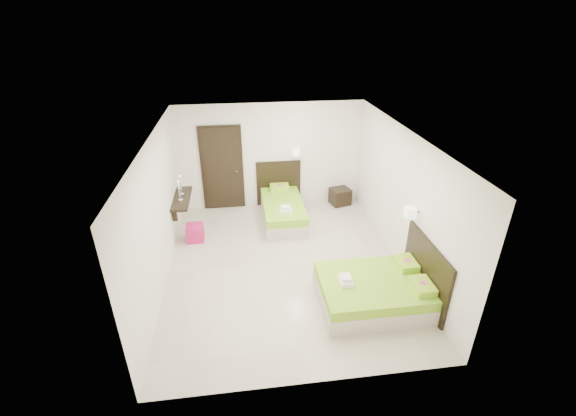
{
  "coord_description": "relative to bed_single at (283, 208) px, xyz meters",
  "views": [
    {
      "loc": [
        -0.77,
        -6.22,
        4.47
      ],
      "look_at": [
        0.1,
        0.3,
        1.1
      ],
      "focal_mm": 24.0,
      "sensor_mm": 36.0,
      "label": 1
    }
  ],
  "objects": [
    {
      "name": "door",
      "position": [
        -1.38,
        0.8,
        0.77
      ],
      "size": [
        1.02,
        0.15,
        2.14
      ],
      "color": "black",
      "rests_on": "ground"
    },
    {
      "name": "console_shelf",
      "position": [
        -2.27,
        -0.3,
        0.54
      ],
      "size": [
        0.35,
        1.2,
        0.78
      ],
      "color": "black",
      "rests_on": "ground"
    },
    {
      "name": "ottoman",
      "position": [
        -2.0,
        -0.72,
        -0.1
      ],
      "size": [
        0.37,
        0.37,
        0.36
      ],
      "primitive_type": "cube",
      "rotation": [
        0.0,
        0.0,
        0.02
      ],
      "color": "#A6164F",
      "rests_on": "ground"
    },
    {
      "name": "nightstand",
      "position": [
        1.57,
        0.6,
        -0.07
      ],
      "size": [
        0.56,
        0.52,
        0.42
      ],
      "primitive_type": "cube",
      "rotation": [
        0.0,
        0.0,
        0.25
      ],
      "color": "black",
      "rests_on": "ground"
    },
    {
      "name": "bed_single",
      "position": [
        0.0,
        0.0,
        0.0
      ],
      "size": [
        1.12,
        1.86,
        1.53
      ],
      "color": "#BEB3A2",
      "rests_on": "ground"
    },
    {
      "name": "bed_double",
      "position": [
        1.24,
        -3.2,
        -0.01
      ],
      "size": [
        1.81,
        1.54,
        1.5
      ],
      "color": "#BEB3A2",
      "rests_on": "ground"
    },
    {
      "name": "floor",
      "position": [
        -0.18,
        -1.9,
        -0.28
      ],
      "size": [
        5.5,
        5.5,
        0.0
      ],
      "primitive_type": "plane",
      "color": "#C1B5A0",
      "rests_on": "ground"
    }
  ]
}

